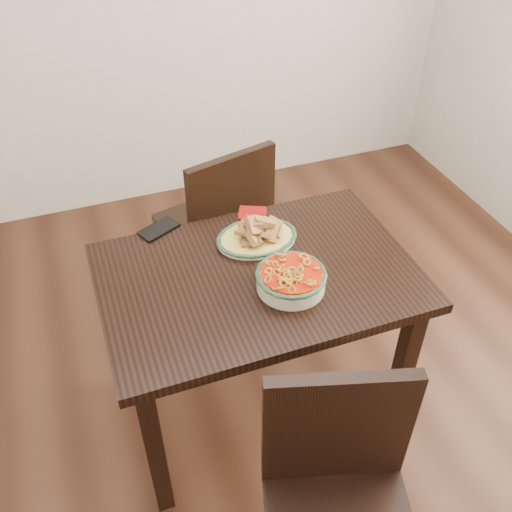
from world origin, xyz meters
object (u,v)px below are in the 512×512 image
object	(u,v)px
chair_near	(338,495)
chair_far	(220,221)
fish_plate	(257,231)
noodle_bowl	(291,277)
smartphone	(159,229)
dining_table	(258,296)

from	to	relation	value
chair_near	chair_far	bearing A→B (deg)	103.23
chair_near	fish_plate	size ratio (longest dim) A/B	3.03
noodle_bowl	chair_near	bearing A→B (deg)	-98.84
chair_far	smartphone	world-z (taller)	chair_far
fish_plate	smartphone	size ratio (longest dim) A/B	1.99
chair_near	smartphone	distance (m)	1.12
fish_plate	dining_table	bearing A→B (deg)	-108.85
chair_near	smartphone	xyz separation A→B (m)	(-0.25, 1.06, 0.26)
smartphone	dining_table	bearing A→B (deg)	-79.43
dining_table	chair_far	size ratio (longest dim) A/B	1.22
chair_near	fish_plate	xyz separation A→B (m)	(0.07, 0.87, 0.30)
fish_plate	smartphone	bearing A→B (deg)	150.24
dining_table	fish_plate	world-z (taller)	fish_plate
fish_plate	chair_far	bearing A→B (deg)	89.87
chair_near	fish_plate	distance (m)	0.92
chair_far	noodle_bowl	size ratio (longest dim) A/B	3.72
chair_far	chair_near	xyz separation A→B (m)	(-0.07, -1.36, 0.00)
fish_plate	smartphone	distance (m)	0.38
noodle_bowl	chair_far	bearing A→B (deg)	91.40
dining_table	noodle_bowl	size ratio (longest dim) A/B	4.53
fish_plate	chair_near	bearing A→B (deg)	-94.81
chair_near	dining_table	bearing A→B (deg)	105.12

